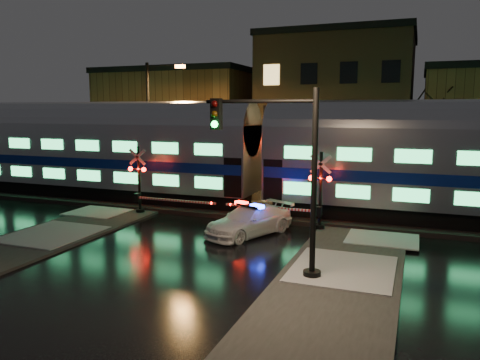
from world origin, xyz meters
name	(u,v)px	position (x,y,z in m)	size (l,w,h in m)	color
ground	(211,234)	(0.00, 0.00, 0.00)	(120.00, 120.00, 0.00)	black
ballast	(248,210)	(0.00, 5.00, 0.12)	(90.00, 4.20, 0.24)	black
sidewalk_right	(327,303)	(6.50, -6.00, 0.06)	(4.00, 20.00, 0.12)	#2D2D2D
building_left	(183,122)	(-13.00, 22.00, 4.50)	(14.00, 10.00, 9.00)	brown
building_mid	(338,109)	(2.00, 22.50, 5.75)	(12.00, 11.00, 11.50)	brown
train	(262,152)	(0.80, 5.00, 3.38)	(51.00, 3.12, 5.92)	black
police_car	(249,221)	(1.71, 0.50, 0.67)	(3.62, 4.96, 1.49)	white
crossing_signal_right	(312,199)	(4.21, 2.30, 1.55)	(5.30, 0.63, 3.75)	black
crossing_signal_left	(144,187)	(-4.98, 2.30, 1.53)	(5.26, 0.63, 3.72)	black
traffic_light	(284,179)	(4.63, -4.16, 3.40)	(4.14, 0.73, 6.39)	black
streetlight	(152,118)	(-8.47, 9.00, 5.09)	(2.95, 0.31, 8.83)	black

